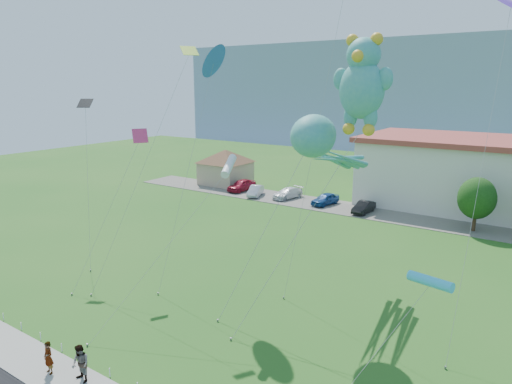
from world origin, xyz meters
TOP-DOWN VIEW (x-y plane):
  - ground at (0.00, 0.00)m, footprint 160.00×160.00m
  - parking_strip at (0.00, 35.00)m, footprint 70.00×6.00m
  - hill_ridge at (0.00, 120.00)m, footprint 160.00×50.00m
  - pavilion at (-24.00, 38.00)m, footprint 9.20×9.20m
  - rope_fence at (0.00, -1.30)m, footprint 26.05×0.05m
  - tree_near at (10.00, 34.00)m, footprint 3.60×3.60m
  - pedestrian_left at (-3.66, -2.84)m, footprint 0.64×0.44m
  - pedestrian_right at (-1.74, -2.37)m, footprint 1.01×0.84m
  - parked_car_red at (-19.34, 35.48)m, footprint 2.23×4.74m
  - parked_car_silver at (-16.17, 34.15)m, footprint 2.62×4.22m
  - parked_car_white at (-12.02, 35.31)m, footprint 2.78×4.83m
  - parked_car_blue at (-6.63, 35.05)m, footprint 2.46×4.34m
  - parked_car_black at (-1.45, 34.23)m, footprint 1.54×4.00m
  - octopus_kite at (3.59, 12.43)m, footprint 4.92×11.94m
  - teddy_bear_kite at (6.33, 11.60)m, footprint 6.18×8.05m
  - small_kite_cyan at (11.84, 7.28)m, footprint 3.04×6.32m
  - small_kite_black at (-15.83, 9.21)m, footprint 3.89×3.78m
  - small_kite_white at (-0.66, 8.10)m, footprint 3.95×9.57m
  - small_kite_purple at (12.67, 18.03)m, footprint 1.80×10.30m
  - small_kite_blue at (-4.87, 11.95)m, footprint 1.80×6.27m
  - small_kite_pink at (-9.87, 8.70)m, footprint 1.50×6.94m
  - small_kite_yellow at (-6.24, 9.65)m, footprint 4.34×7.48m

SIDE VIEW (x-z plane):
  - ground at x=0.00m, z-range 0.00..0.00m
  - parking_strip at x=0.00m, z-range 0.00..0.06m
  - rope_fence at x=0.00m, z-range 0.00..0.50m
  - parked_car_black at x=-1.45m, z-range 0.06..1.36m
  - parked_car_silver at x=-16.17m, z-range 0.06..1.37m
  - parked_car_white at x=-12.02m, z-range 0.06..1.38m
  - parked_car_blue at x=-6.63m, z-range 0.06..1.45m
  - parked_car_red at x=-19.34m, z-range 0.06..1.63m
  - pedestrian_left at x=-3.66m, z-range 0.10..1.79m
  - pedestrian_right at x=-1.74m, z-range 0.10..2.02m
  - pavilion at x=-24.00m, z-range 0.52..5.52m
  - tree_near at x=10.00m, z-range 0.65..6.12m
  - small_kite_cyan at x=11.84m, z-range 2.32..7.90m
  - small_kite_white at x=-0.66m, z-range 4.35..14.09m
  - small_kite_pink at x=-9.87m, z-range 3.85..14.78m
  - octopus_kite at x=3.59m, z-range 4.15..16.60m
  - small_kite_black at x=-15.83m, z-range 4.64..17.79m
  - hill_ridge at x=0.00m, z-range 0.00..25.00m
  - small_kite_yellow at x=-6.24m, z-range 5.70..22.57m
  - teddy_bear_kite at x=6.33m, z-range 5.83..22.78m
  - small_kite_blue at x=-4.87m, z-range 7.19..23.64m
  - small_kite_purple at x=12.67m, z-range 8.56..28.05m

